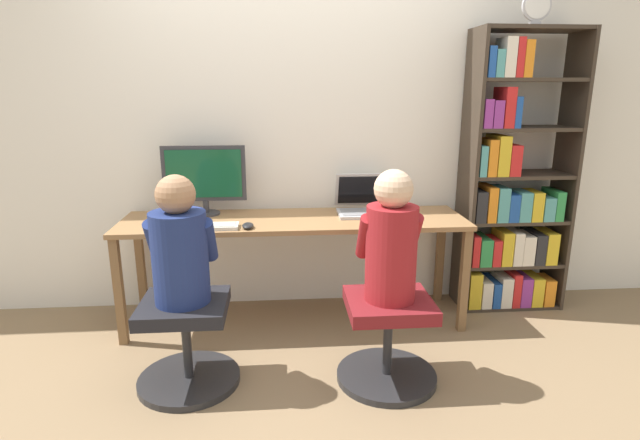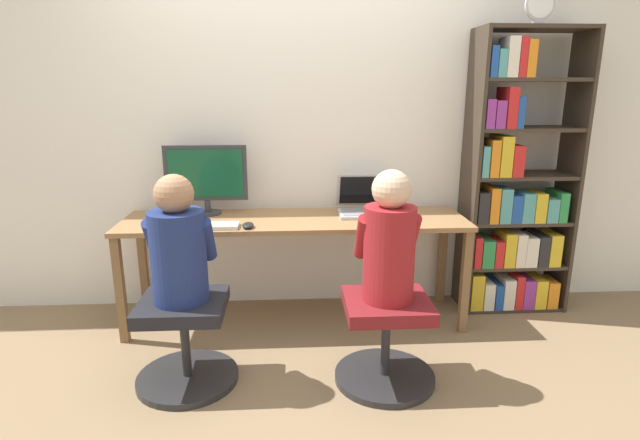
% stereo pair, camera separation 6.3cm
% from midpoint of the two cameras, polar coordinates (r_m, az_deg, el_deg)
% --- Properties ---
extents(ground_plane, '(14.00, 14.00, 0.00)m').
position_cam_midpoint_polar(ground_plane, '(3.21, -3.21, -13.46)').
color(ground_plane, '#846B4C').
extents(wall_back, '(10.00, 0.05, 2.60)m').
position_cam_midpoint_polar(wall_back, '(3.46, -3.82, 11.20)').
color(wall_back, white).
rests_on(wall_back, ground_plane).
extents(desk, '(2.20, 0.57, 0.71)m').
position_cam_midpoint_polar(desk, '(3.23, -3.51, -1.02)').
color(desk, olive).
rests_on(desk, ground_plane).
extents(desktop_monitor, '(0.54, 0.18, 0.46)m').
position_cam_midpoint_polar(desktop_monitor, '(3.35, -13.61, 4.68)').
color(desktop_monitor, '#333338').
rests_on(desktop_monitor, desk).
extents(laptop, '(0.34, 0.35, 0.26)m').
position_cam_midpoint_polar(laptop, '(3.35, 4.34, 1.69)').
color(laptop, '#B7B7BC').
rests_on(laptop, desk).
extents(keyboard, '(0.45, 0.13, 0.03)m').
position_cam_midpoint_polar(keyboard, '(3.07, -14.10, -0.74)').
color(keyboard, silver).
rests_on(keyboard, desk).
extents(computer_mouse_by_keyboard, '(0.07, 0.11, 0.03)m').
position_cam_midpoint_polar(computer_mouse_by_keyboard, '(3.02, -8.84, -0.65)').
color(computer_mouse_by_keyboard, black).
rests_on(computer_mouse_by_keyboard, desk).
extents(office_chair_left, '(0.54, 0.54, 0.47)m').
position_cam_midpoint_polar(office_chair_left, '(2.77, -15.66, -13.19)').
color(office_chair_left, '#262628').
rests_on(office_chair_left, ground_plane).
extents(office_chair_right, '(0.54, 0.54, 0.47)m').
position_cam_midpoint_polar(office_chair_right, '(2.72, 7.08, -13.23)').
color(office_chair_right, '#262628').
rests_on(office_chair_right, ground_plane).
extents(person_at_monitor, '(0.34, 0.31, 0.65)m').
position_cam_midpoint_polar(person_at_monitor, '(2.58, -16.44, -2.97)').
color(person_at_monitor, navy).
rests_on(person_at_monitor, office_chair_left).
extents(person_at_laptop, '(0.32, 0.30, 0.67)m').
position_cam_midpoint_polar(person_at_laptop, '(2.52, 7.44, -2.48)').
color(person_at_laptop, maroon).
rests_on(person_at_laptop, office_chair_right).
extents(bookshelf, '(0.72, 0.32, 1.89)m').
position_cam_midpoint_polar(bookshelf, '(3.64, 20.42, 2.65)').
color(bookshelf, '#382D23').
rests_on(bookshelf, ground_plane).
extents(desk_clock, '(0.18, 0.03, 0.20)m').
position_cam_midpoint_polar(desk_clock, '(3.54, 23.02, 21.56)').
color(desk_clock, '#B2B2B7').
rests_on(desk_clock, bookshelf).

